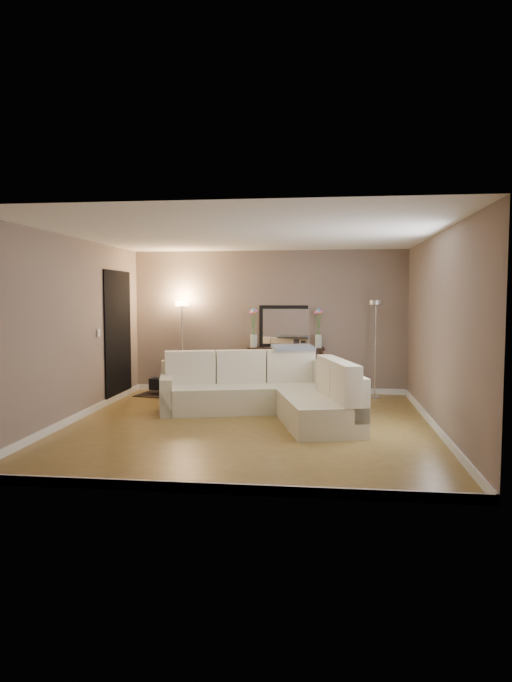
# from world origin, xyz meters

# --- Properties ---
(floor) EXTENTS (5.00, 5.50, 0.01)m
(floor) POSITION_xyz_m (0.00, 0.00, -0.01)
(floor) COLOR olive
(floor) RESTS_ON ground
(ceiling) EXTENTS (5.00, 5.50, 0.01)m
(ceiling) POSITION_xyz_m (0.00, 0.00, 2.60)
(ceiling) COLOR white
(ceiling) RESTS_ON ground
(wall_back) EXTENTS (5.00, 0.02, 2.60)m
(wall_back) POSITION_xyz_m (0.00, 2.76, 1.30)
(wall_back) COLOR gray
(wall_back) RESTS_ON ground
(wall_front) EXTENTS (5.00, 0.02, 2.60)m
(wall_front) POSITION_xyz_m (0.00, -2.76, 1.30)
(wall_front) COLOR gray
(wall_front) RESTS_ON ground
(wall_left) EXTENTS (0.02, 5.50, 2.60)m
(wall_left) POSITION_xyz_m (-2.51, 0.00, 1.30)
(wall_left) COLOR gray
(wall_left) RESTS_ON ground
(wall_right) EXTENTS (0.02, 5.50, 2.60)m
(wall_right) POSITION_xyz_m (2.51, 0.00, 1.30)
(wall_right) COLOR gray
(wall_right) RESTS_ON ground
(baseboard_back) EXTENTS (5.00, 0.03, 0.10)m
(baseboard_back) POSITION_xyz_m (0.00, 2.73, 0.05)
(baseboard_back) COLOR white
(baseboard_back) RESTS_ON ground
(baseboard_front) EXTENTS (5.00, 0.03, 0.10)m
(baseboard_front) POSITION_xyz_m (0.00, -2.73, 0.05)
(baseboard_front) COLOR white
(baseboard_front) RESTS_ON ground
(baseboard_left) EXTENTS (0.03, 5.50, 0.10)m
(baseboard_left) POSITION_xyz_m (-2.48, 0.00, 0.05)
(baseboard_left) COLOR white
(baseboard_left) RESTS_ON ground
(baseboard_right) EXTENTS (0.03, 5.50, 0.10)m
(baseboard_right) POSITION_xyz_m (2.48, 0.00, 0.05)
(baseboard_right) COLOR white
(baseboard_right) RESTS_ON ground
(doorway) EXTENTS (0.02, 1.20, 2.20)m
(doorway) POSITION_xyz_m (-2.48, 1.70, 1.10)
(doorway) COLOR black
(doorway) RESTS_ON ground
(switch_plate) EXTENTS (0.02, 0.08, 0.12)m
(switch_plate) POSITION_xyz_m (-2.48, 0.85, 1.20)
(switch_plate) COLOR white
(switch_plate) RESTS_ON ground
(sectional_sofa) EXTENTS (3.15, 2.64, 0.92)m
(sectional_sofa) POSITION_xyz_m (0.24, 0.73, 0.34)
(sectional_sofa) COLOR beige
(sectional_sofa) RESTS_ON floor
(throw_blanket) EXTENTS (0.74, 0.56, 0.09)m
(throw_blanket) POSITION_xyz_m (0.52, 1.47, 0.95)
(throw_blanket) COLOR gray
(throw_blanket) RESTS_ON sectional_sofa
(console_table) EXTENTS (1.40, 0.45, 0.85)m
(console_table) POSITION_xyz_m (0.24, 2.56, 0.48)
(console_table) COLOR black
(console_table) RESTS_ON floor
(leaning_mirror) EXTENTS (0.98, 0.10, 0.76)m
(leaning_mirror) POSITION_xyz_m (0.32, 2.74, 1.22)
(leaning_mirror) COLOR black
(leaning_mirror) RESTS_ON console_table
(table_decor) EXTENTS (0.59, 0.14, 0.14)m
(table_decor) POSITION_xyz_m (0.33, 2.53, 0.86)
(table_decor) COLOR orange
(table_decor) RESTS_ON console_table
(flower_vase_left) EXTENTS (0.16, 0.13, 0.73)m
(flower_vase_left) POSITION_xyz_m (-0.25, 2.54, 1.14)
(flower_vase_left) COLOR silver
(flower_vase_left) RESTS_ON console_table
(flower_vase_right) EXTENTS (0.16, 0.13, 0.73)m
(flower_vase_right) POSITION_xyz_m (0.91, 2.60, 1.14)
(flower_vase_right) COLOR silver
(flower_vase_right) RESTS_ON console_table
(floor_lamp_lit) EXTENTS (0.28, 0.28, 1.67)m
(floor_lamp_lit) POSITION_xyz_m (-1.57, 2.54, 1.18)
(floor_lamp_lit) COLOR silver
(floor_lamp_lit) RESTS_ON floor
(floor_lamp_unlit) EXTENTS (0.26, 0.26, 1.70)m
(floor_lamp_unlit) POSITION_xyz_m (1.89, 2.31, 1.20)
(floor_lamp_unlit) COLOR silver
(floor_lamp_unlit) RESTS_ON floor
(charcoal_rug) EXTENTS (1.23, 1.01, 0.01)m
(charcoal_rug) POSITION_xyz_m (-1.72, 2.24, 0.01)
(charcoal_rug) COLOR black
(charcoal_rug) RESTS_ON floor
(black_bag) EXTENTS (0.34, 0.27, 0.20)m
(black_bag) POSITION_xyz_m (-1.92, 2.21, 0.20)
(black_bag) COLOR black
(black_bag) RESTS_ON charcoal_rug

